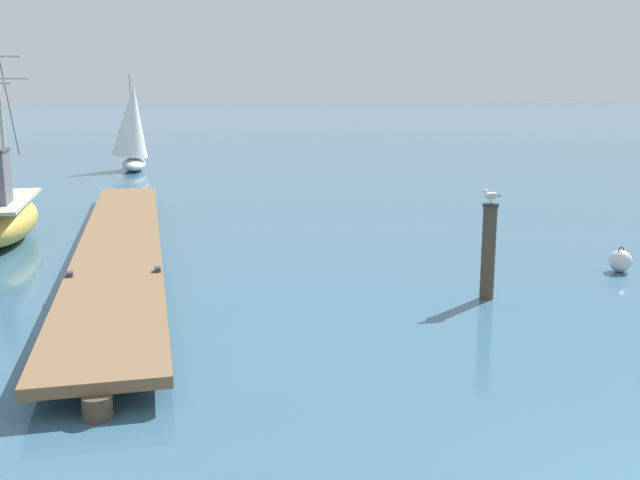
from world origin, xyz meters
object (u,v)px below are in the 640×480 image
Objects in this scene: mooring_piling at (489,250)px; distant_sailboat at (132,129)px; perched_seagull at (491,195)px; mooring_buoy at (620,261)px.

mooring_piling is 0.39× the size of distant_sailboat.
mooring_buoy is (3.76, 1.06, -1.72)m from perched_seagull.
distant_sailboat reaches higher than mooring_buoy.
mooring_piling is 25.33m from distant_sailboat.
perched_seagull is at bearing -164.22° from mooring_buoy.
mooring_buoy is 0.12× the size of distant_sailboat.
distant_sailboat is (-5.81, 24.63, 0.07)m from perched_seagull.
distant_sailboat is at bearing 112.11° from mooring_buoy.
perched_seagull is at bearing -76.72° from distant_sailboat.
mooring_piling is at bearing -76.73° from distant_sailboat.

